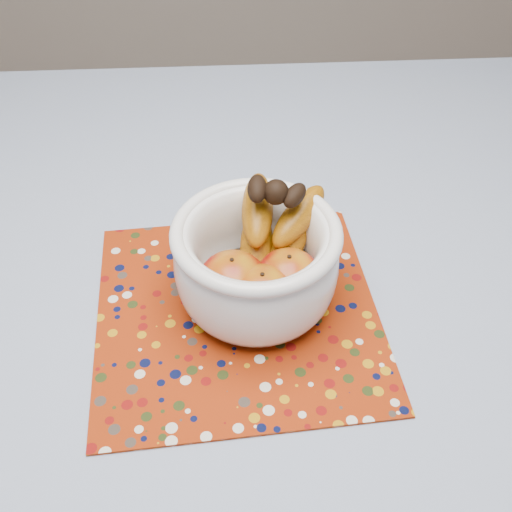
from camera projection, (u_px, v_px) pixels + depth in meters
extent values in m
cube|color=brown|center=(218.00, 309.00, 0.82)|extent=(1.20, 1.20, 0.04)
cylinder|color=brown|center=(1.00, 256.00, 1.44)|extent=(0.06, 0.06, 0.71)
cylinder|color=brown|center=(436.00, 238.00, 1.48)|extent=(0.06, 0.06, 0.71)
cylinder|color=brown|center=(511.00, 325.00, 1.42)|extent=(0.04, 0.04, 0.49)
cube|color=slate|center=(218.00, 297.00, 0.80)|extent=(1.32, 1.32, 0.01)
cube|color=maroon|center=(237.00, 311.00, 0.77)|extent=(0.38, 0.38, 0.00)
cylinder|color=white|center=(256.00, 296.00, 0.78)|extent=(0.10, 0.10, 0.01)
cylinder|color=white|center=(256.00, 290.00, 0.77)|extent=(0.15, 0.15, 0.01)
torus|color=white|center=(256.00, 232.00, 0.70)|extent=(0.21, 0.21, 0.02)
ellipsoid|color=#750405|center=(233.00, 283.00, 0.72)|extent=(0.09, 0.09, 0.08)
ellipsoid|color=#750405|center=(288.00, 279.00, 0.73)|extent=(0.08, 0.08, 0.07)
ellipsoid|color=#750405|center=(262.00, 297.00, 0.71)|extent=(0.08, 0.08, 0.08)
sphere|color=black|center=(276.00, 192.00, 0.71)|extent=(0.03, 0.03, 0.03)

